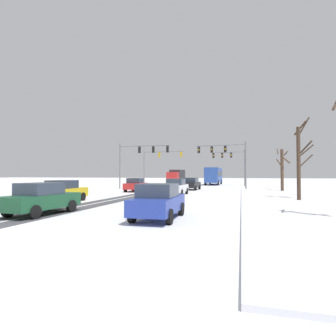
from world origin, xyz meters
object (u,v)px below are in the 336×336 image
object	(u,v)px
car_dark_green_fifth	(41,198)
bus_oncoming	(214,175)
traffic_signal_far_right	(231,159)
car_black_lead	(192,184)
car_white_third	(176,187)
car_red_second	(136,185)
bare_tree_sidewalk_far	(282,168)
bare_tree_sidewalk_mid	(299,159)
traffic_signal_near_left	(140,155)
car_yellow_cab_fourth	(63,191)
traffic_signal_far_left	(158,160)
car_blue_sixth	(159,201)
traffic_signal_near_right	(225,154)
box_truck_delivery	(176,177)

from	to	relation	value
car_dark_green_fifth	bus_oncoming	size ratio (longest dim) A/B	0.38
traffic_signal_far_right	car_black_lead	size ratio (longest dim) A/B	1.55
car_white_third	car_red_second	bearing A→B (deg)	147.05
bus_oncoming	bare_tree_sidewalk_far	world-z (taller)	bare_tree_sidewalk_far
bare_tree_sidewalk_mid	traffic_signal_near_left	bearing A→B (deg)	147.45
car_red_second	car_white_third	distance (m)	7.12
car_yellow_cab_fourth	bare_tree_sidewalk_far	bearing A→B (deg)	47.26
traffic_signal_far_right	car_white_third	bearing A→B (deg)	-101.06
traffic_signal_far_left	car_yellow_cab_fourth	world-z (taller)	traffic_signal_far_left
traffic_signal_far_right	car_blue_sixth	size ratio (longest dim) A/B	1.57
traffic_signal_far_left	car_yellow_cab_fourth	distance (m)	28.51
traffic_signal_near_right	car_blue_sixth	xyz separation A→B (m)	(-1.54, -25.75, -4.00)
car_dark_green_fifth	box_truck_delivery	xyz separation A→B (m)	(-3.03, 41.98, 0.82)
traffic_signal_far_right	bus_oncoming	xyz separation A→B (m)	(-3.63, 5.40, -2.79)
car_dark_green_fifth	car_yellow_cab_fourth	bearing A→B (deg)	117.42
traffic_signal_near_right	car_dark_green_fifth	bearing A→B (deg)	-106.57
car_white_third	bare_tree_sidewalk_mid	size ratio (longest dim) A/B	0.62
traffic_signal_far_left	car_blue_sixth	world-z (taller)	traffic_signal_far_left
traffic_signal_far_left	traffic_signal_near_left	bearing A→B (deg)	-87.36
traffic_signal_near_left	bare_tree_sidewalk_mid	size ratio (longest dim) A/B	1.14
traffic_signal_near_right	car_black_lead	distance (m)	6.27
bus_oncoming	car_black_lead	bearing A→B (deg)	-93.11
car_white_third	car_dark_green_fifth	xyz separation A→B (m)	(-3.57, -14.59, 0.00)
traffic_signal_near_left	bus_oncoming	bearing A→B (deg)	66.32
traffic_signal_far_right	bare_tree_sidewalk_mid	xyz separation A→B (m)	(6.30, -25.80, -1.51)
car_dark_green_fifth	traffic_signal_near_right	bearing A→B (deg)	73.43
car_yellow_cab_fourth	car_dark_green_fifth	bearing A→B (deg)	-62.58
box_truck_delivery	traffic_signal_far_left	bearing A→B (deg)	-99.88
traffic_signal_far_left	bare_tree_sidewalk_mid	size ratio (longest dim) A/B	1.10
bare_tree_sidewalk_mid	bare_tree_sidewalk_far	bearing A→B (deg)	88.03
bus_oncoming	bare_tree_sidewalk_mid	xyz separation A→B (m)	(9.93, -31.21, 1.29)
car_blue_sixth	bare_tree_sidewalk_far	bearing A→B (deg)	70.51
traffic_signal_near_left	box_truck_delivery	world-z (taller)	traffic_signal_near_left
traffic_signal_far_right	traffic_signal_near_left	bearing A→B (deg)	-130.91
traffic_signal_near_right	bare_tree_sidewalk_mid	size ratio (longest dim) A/B	1.03
car_white_third	traffic_signal_far_left	bearing A→B (deg)	112.74
traffic_signal_far_right	car_blue_sixth	distance (m)	37.92
traffic_signal_near_left	traffic_signal_far_right	bearing A→B (deg)	49.09
traffic_signal_far_left	car_yellow_cab_fourth	xyz separation A→B (m)	(1.58, -28.20, -3.88)
bus_oncoming	bare_tree_sidewalk_far	xyz separation A→B (m)	(10.37, -18.56, 0.85)
traffic_signal_near_left	car_black_lead	distance (m)	8.47
bare_tree_sidewalk_far	car_yellow_cab_fourth	bearing A→B (deg)	-132.74
car_dark_green_fifth	traffic_signal_near_left	bearing A→B (deg)	99.52
car_white_third	car_dark_green_fifth	size ratio (longest dim) A/B	0.98
traffic_signal_far_right	traffic_signal_near_left	world-z (taller)	same
car_red_second	car_dark_green_fifth	distance (m)	18.62
traffic_signal_near_right	car_blue_sixth	size ratio (longest dim) A/B	1.65
traffic_signal_far_left	box_truck_delivery	size ratio (longest dim) A/B	0.99
traffic_signal_far_left	bare_tree_sidewalk_mid	bearing A→B (deg)	-48.84
traffic_signal_near_left	bare_tree_sidewalk_mid	distance (m)	21.95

